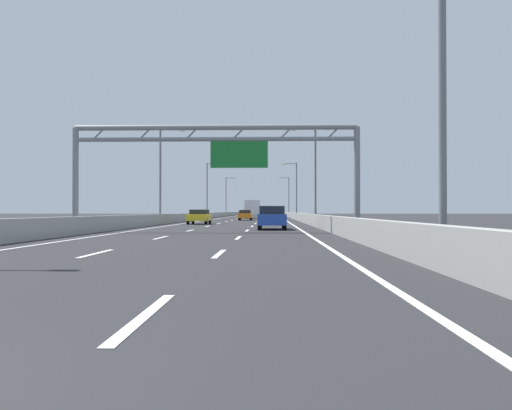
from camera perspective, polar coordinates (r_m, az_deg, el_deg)
name	(u,v)px	position (r m, az deg, el deg)	size (l,w,h in m)	color
ground_plane	(254,217)	(102.80, -0.22, -1.33)	(260.00, 260.00, 0.00)	#262628
lane_dash_left_1	(96,254)	(16.11, -16.90, -5.04)	(0.16, 3.00, 0.01)	white
lane_dash_left_2	(161,238)	(24.80, -10.27, -3.50)	(0.16, 3.00, 0.01)	white
lane_dash_left_3	(190,230)	(33.65, -7.11, -2.75)	(0.16, 3.00, 0.01)	white
lane_dash_left_4	(207,226)	(42.56, -5.27, -2.30)	(0.16, 3.00, 0.01)	white
lane_dash_left_5	(219,224)	(51.50, -4.07, -2.01)	(0.16, 3.00, 0.01)	white
lane_dash_left_6	(226,222)	(60.46, -3.22, -1.81)	(0.16, 3.00, 0.01)	white
lane_dash_left_7	(232,220)	(69.43, -2.60, -1.66)	(0.16, 3.00, 0.01)	white
lane_dash_left_8	(237,219)	(78.41, -2.11, -1.54)	(0.16, 3.00, 0.01)	white
lane_dash_left_9	(240,218)	(87.39, -1.73, -1.45)	(0.16, 3.00, 0.01)	white
lane_dash_left_10	(243,218)	(96.38, -1.42, -1.37)	(0.16, 3.00, 0.01)	white
lane_dash_left_11	(245,217)	(105.37, -1.16, -1.31)	(0.16, 3.00, 0.01)	white
lane_dash_left_12	(247,217)	(114.36, -0.94, -1.25)	(0.16, 3.00, 0.01)	white
lane_dash_left_13	(249,216)	(123.35, -0.75, -1.21)	(0.16, 3.00, 0.01)	white
lane_dash_left_14	(251,216)	(132.34, -0.59, -1.17)	(0.16, 3.00, 0.01)	white
lane_dash_left_15	(252,215)	(141.33, -0.45, -1.13)	(0.16, 3.00, 0.01)	white
lane_dash_left_16	(253,215)	(150.33, -0.33, -1.10)	(0.16, 3.00, 0.01)	white
lane_dash_left_17	(254,215)	(159.32, -0.22, -1.08)	(0.16, 3.00, 0.01)	white
lane_dash_right_0	(145,316)	(6.53, -11.91, -11.62)	(0.16, 3.00, 0.01)	white
lane_dash_right_1	(219,254)	(15.36, -4.00, -5.28)	(0.16, 3.00, 0.01)	white
lane_dash_right_2	(238,238)	(24.31, -1.92, -3.57)	(0.16, 3.00, 0.01)	white
lane_dash_right_3	(247,231)	(33.29, -0.96, -2.78)	(0.16, 3.00, 0.01)	white
lane_dash_right_4	(252,226)	(42.28, -0.41, -2.32)	(0.16, 3.00, 0.01)	white
lane_dash_right_5	(255,224)	(51.27, -0.06, -2.02)	(0.16, 3.00, 0.01)	white
lane_dash_right_6	(258,222)	(60.27, 0.19, -1.81)	(0.16, 3.00, 0.01)	white
lane_dash_right_7	(259,220)	(69.26, 0.38, -1.66)	(0.16, 3.00, 0.01)	white
lane_dash_right_8	(261,219)	(78.26, 0.52, -1.54)	(0.16, 3.00, 0.01)	white
lane_dash_right_9	(262,218)	(87.26, 0.63, -1.45)	(0.16, 3.00, 0.01)	white
lane_dash_right_10	(263,218)	(96.26, 0.72, -1.37)	(0.16, 3.00, 0.01)	white
lane_dash_right_11	(263,217)	(105.25, 0.80, -1.31)	(0.16, 3.00, 0.01)	white
lane_dash_right_12	(264,217)	(114.25, 0.87, -1.25)	(0.16, 3.00, 0.01)	white
lane_dash_right_13	(264,216)	(123.25, 0.92, -1.21)	(0.16, 3.00, 0.01)	white
lane_dash_right_14	(265,216)	(132.25, 0.97, -1.17)	(0.16, 3.00, 0.01)	white
lane_dash_right_15	(265,215)	(141.25, 1.01, -1.13)	(0.16, 3.00, 0.01)	white
lane_dash_right_16	(266,215)	(150.25, 1.05, -1.10)	(0.16, 3.00, 0.01)	white
lane_dash_right_17	(266,215)	(159.25, 1.08, -1.08)	(0.16, 3.00, 0.01)	white
edge_line_left	(221,218)	(91.15, -3.77, -1.41)	(0.16, 176.00, 0.01)	white
edge_line_right	(282,218)	(90.77, 2.85, -1.41)	(0.16, 176.00, 0.01)	white
barrier_left	(223,214)	(113.20, -3.55, -1.02)	(0.45, 220.00, 0.95)	#9E9E99
barrier_right	(288,214)	(112.80, 3.45, -1.02)	(0.45, 220.00, 0.95)	#9E9E99
sign_gantry	(218,150)	(31.47, -4.10, 5.97)	(17.10, 0.36, 6.36)	gray
streetlamp_right_near	(433,49)	(14.82, 18.60, 15.65)	(2.58, 0.28, 9.50)	slate
streetlamp_left_mid	(163,169)	(53.32, -10.06, 3.84)	(2.58, 0.28, 9.50)	slate
streetlamp_right_mid	(313,169)	(52.39, 6.19, 3.91)	(2.58, 0.28, 9.50)	slate
streetlamp_left_far	(208,187)	(91.24, -5.16, 1.98)	(2.58, 0.28, 9.50)	slate
streetlamp_right_far	(295,187)	(90.70, 4.25, 1.99)	(2.58, 0.28, 9.50)	slate
streetlamp_left_distant	(227,194)	(129.48, -3.15, 1.21)	(2.58, 0.28, 9.50)	slate
streetlamp_right_distant	(288,194)	(129.10, 3.47, 1.21)	(2.58, 0.28, 9.50)	slate
blue_car	(272,218)	(35.43, 1.74, -1.38)	(1.86, 4.61, 1.57)	#2347AD
yellow_car	(199,216)	(49.83, -6.15, -1.24)	(1.87, 4.18, 1.37)	yellow
silver_car	(257,213)	(131.63, 0.12, -0.86)	(1.90, 4.14, 1.40)	#A8ADB2
orange_car	(245,215)	(69.38, -1.16, -1.08)	(1.70, 4.23, 1.36)	orange
box_truck	(253,208)	(88.60, -0.36, -0.37)	(2.45, 7.58, 2.98)	silver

